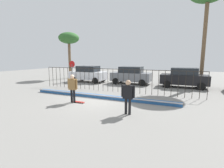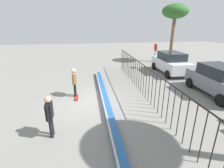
{
  "view_description": "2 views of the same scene",
  "coord_description": "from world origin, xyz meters",
  "px_view_note": "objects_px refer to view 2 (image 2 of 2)",
  "views": [
    {
      "loc": [
        5.39,
        -9.43,
        2.82
      ],
      "look_at": [
        0.77,
        1.22,
        0.98
      ],
      "focal_mm": 26.34,
      "sensor_mm": 36.0,
      "label": 1
    },
    {
      "loc": [
        9.0,
        -0.28,
        4.33
      ],
      "look_at": [
        0.22,
        1.09,
        1.11
      ],
      "focal_mm": 27.06,
      "sensor_mm": 36.0,
      "label": 2
    }
  ],
  "objects_px": {
    "skateboard": "(77,97)",
    "stop_sign": "(155,53)",
    "parked_car_gray": "(219,80)",
    "camera_operator": "(49,113)",
    "palm_tree_short": "(175,13)",
    "skateboarder": "(74,80)",
    "parked_car_white": "(171,63)"
  },
  "relations": [
    {
      "from": "skateboard",
      "to": "stop_sign",
      "type": "xyz_separation_m",
      "value": [
        -5.97,
        7.35,
        1.56
      ]
    },
    {
      "from": "skateboard",
      "to": "palm_tree_short",
      "type": "height_order",
      "value": "palm_tree_short"
    },
    {
      "from": "palm_tree_short",
      "to": "parked_car_white",
      "type": "bearing_deg",
      "value": -26.32
    },
    {
      "from": "parked_car_white",
      "to": "camera_operator",
      "type": "bearing_deg",
      "value": -48.64
    },
    {
      "from": "camera_operator",
      "to": "skateboarder",
      "type": "bearing_deg",
      "value": 8.4
    },
    {
      "from": "parked_car_white",
      "to": "palm_tree_short",
      "type": "relative_size",
      "value": 0.69
    },
    {
      "from": "skateboarder",
      "to": "palm_tree_short",
      "type": "xyz_separation_m",
      "value": [
        -8.21,
        10.41,
        4.28
      ]
    },
    {
      "from": "camera_operator",
      "to": "parked_car_white",
      "type": "relative_size",
      "value": 0.41
    },
    {
      "from": "palm_tree_short",
      "to": "parked_car_gray",
      "type": "bearing_deg",
      "value": -9.13
    },
    {
      "from": "parked_car_gray",
      "to": "skateboard",
      "type": "bearing_deg",
      "value": -93.6
    },
    {
      "from": "camera_operator",
      "to": "parked_car_gray",
      "type": "distance_m",
      "value": 10.04
    },
    {
      "from": "skateboarder",
      "to": "camera_operator",
      "type": "relative_size",
      "value": 1.02
    },
    {
      "from": "camera_operator",
      "to": "skateboard",
      "type": "bearing_deg",
      "value": 6.08
    },
    {
      "from": "camera_operator",
      "to": "stop_sign",
      "type": "xyz_separation_m",
      "value": [
        -9.5,
        8.17,
        0.56
      ]
    },
    {
      "from": "stop_sign",
      "to": "parked_car_gray",
      "type": "bearing_deg",
      "value": 12.44
    },
    {
      "from": "skateboard",
      "to": "stop_sign",
      "type": "relative_size",
      "value": 0.32
    },
    {
      "from": "skateboarder",
      "to": "camera_operator",
      "type": "distance_m",
      "value": 3.98
    },
    {
      "from": "skateboarder",
      "to": "camera_operator",
      "type": "height_order",
      "value": "skateboarder"
    },
    {
      "from": "parked_car_white",
      "to": "parked_car_gray",
      "type": "bearing_deg",
      "value": 7.1
    },
    {
      "from": "skateboard",
      "to": "camera_operator",
      "type": "bearing_deg",
      "value": -4.73
    },
    {
      "from": "parked_car_white",
      "to": "parked_car_gray",
      "type": "xyz_separation_m",
      "value": [
        5.09,
        0.6,
        0.0
      ]
    },
    {
      "from": "camera_operator",
      "to": "stop_sign",
      "type": "height_order",
      "value": "stop_sign"
    },
    {
      "from": "camera_operator",
      "to": "parked_car_gray",
      "type": "xyz_separation_m",
      "value": [
        -2.78,
        9.65,
        -0.08
      ]
    },
    {
      "from": "skateboarder",
      "to": "parked_car_gray",
      "type": "distance_m",
      "value": 8.98
    },
    {
      "from": "palm_tree_short",
      "to": "skateboard",
      "type": "bearing_deg",
      "value": -50.27
    },
    {
      "from": "skateboarder",
      "to": "stop_sign",
      "type": "distance_m",
      "value": 9.31
    },
    {
      "from": "camera_operator",
      "to": "palm_tree_short",
      "type": "height_order",
      "value": "palm_tree_short"
    },
    {
      "from": "parked_car_white",
      "to": "parked_car_gray",
      "type": "height_order",
      "value": "same"
    },
    {
      "from": "skateboard",
      "to": "camera_operator",
      "type": "distance_m",
      "value": 3.76
    },
    {
      "from": "palm_tree_short",
      "to": "skateboarder",
      "type": "bearing_deg",
      "value": -51.74
    },
    {
      "from": "camera_operator",
      "to": "stop_sign",
      "type": "relative_size",
      "value": 0.7
    },
    {
      "from": "parked_car_gray",
      "to": "stop_sign",
      "type": "height_order",
      "value": "stop_sign"
    }
  ]
}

